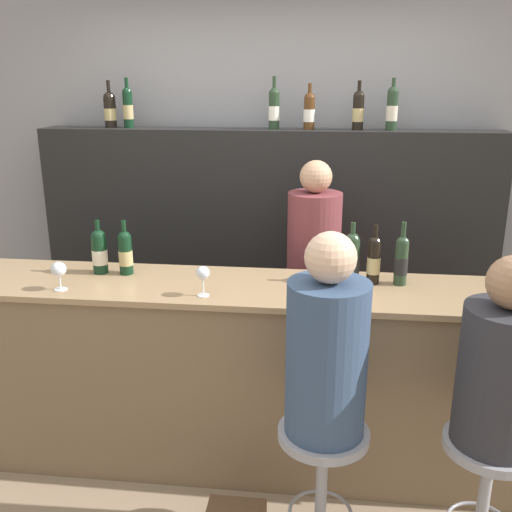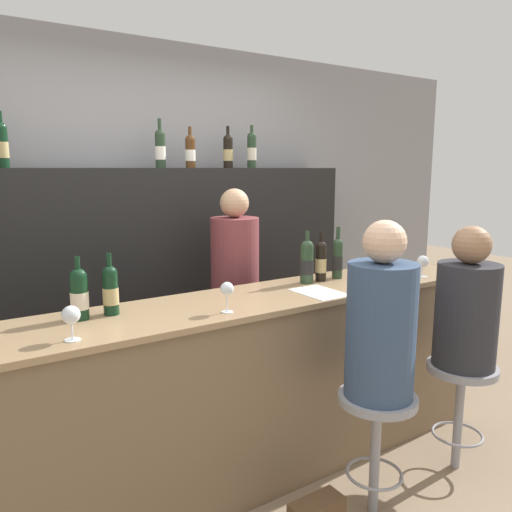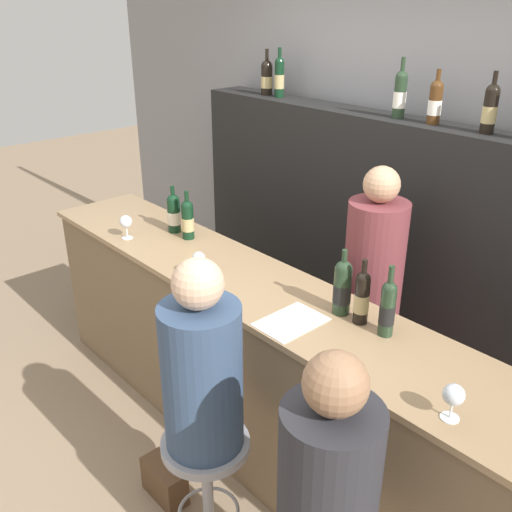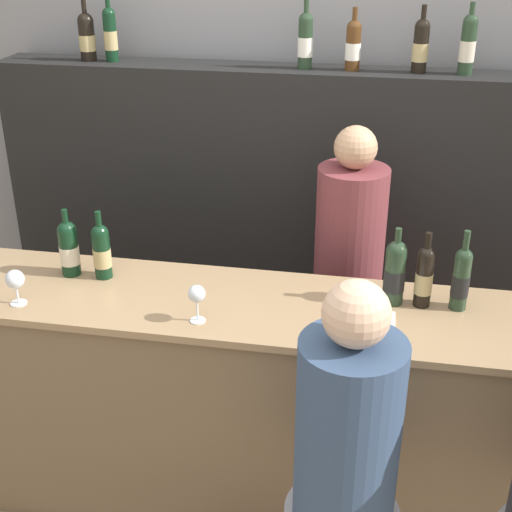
# 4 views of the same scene
# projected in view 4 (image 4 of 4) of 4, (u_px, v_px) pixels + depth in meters

# --- Properties ---
(wall_back) EXTENTS (6.40, 0.05, 2.60)m
(wall_back) POSITION_uv_depth(u_px,v_px,m) (301.00, 136.00, 3.81)
(wall_back) COLOR gray
(wall_back) RESTS_ON ground_plane
(bar_counter) EXTENTS (3.24, 0.57, 1.03)m
(bar_counter) POSITION_uv_depth(u_px,v_px,m) (255.00, 409.00, 2.98)
(bar_counter) COLOR brown
(bar_counter) RESTS_ON ground_plane
(back_bar_cabinet) EXTENTS (3.04, 0.28, 1.70)m
(back_bar_cabinet) POSITION_uv_depth(u_px,v_px,m) (293.00, 229.00, 3.81)
(back_bar_cabinet) COLOR black
(back_bar_cabinet) RESTS_ON ground_plane
(wine_bottle_counter_0) EXTENTS (0.08, 0.08, 0.29)m
(wine_bottle_counter_0) POSITION_uv_depth(u_px,v_px,m) (69.00, 248.00, 2.92)
(wine_bottle_counter_0) COLOR black
(wine_bottle_counter_0) RESTS_ON bar_counter
(wine_bottle_counter_1) EXTENTS (0.07, 0.07, 0.29)m
(wine_bottle_counter_1) POSITION_uv_depth(u_px,v_px,m) (102.00, 251.00, 2.90)
(wine_bottle_counter_1) COLOR black
(wine_bottle_counter_1) RESTS_ON bar_counter
(wine_bottle_counter_2) EXTENTS (0.08, 0.08, 0.31)m
(wine_bottle_counter_2) POSITION_uv_depth(u_px,v_px,m) (395.00, 272.00, 2.70)
(wine_bottle_counter_2) COLOR #233823
(wine_bottle_counter_2) RESTS_ON bar_counter
(wine_bottle_counter_3) EXTENTS (0.07, 0.07, 0.30)m
(wine_bottle_counter_3) POSITION_uv_depth(u_px,v_px,m) (424.00, 276.00, 2.69)
(wine_bottle_counter_3) COLOR black
(wine_bottle_counter_3) RESTS_ON bar_counter
(wine_bottle_counter_4) EXTENTS (0.07, 0.07, 0.32)m
(wine_bottle_counter_4) POSITION_uv_depth(u_px,v_px,m) (461.00, 278.00, 2.66)
(wine_bottle_counter_4) COLOR #233823
(wine_bottle_counter_4) RESTS_ON bar_counter
(wine_bottle_backbar_0) EXTENTS (0.08, 0.08, 0.31)m
(wine_bottle_backbar_0) POSITION_uv_depth(u_px,v_px,m) (87.00, 36.00, 3.55)
(wine_bottle_backbar_0) COLOR black
(wine_bottle_backbar_0) RESTS_ON back_bar_cabinet
(wine_bottle_backbar_1) EXTENTS (0.07, 0.07, 0.32)m
(wine_bottle_backbar_1) POSITION_uv_depth(u_px,v_px,m) (110.00, 34.00, 3.53)
(wine_bottle_backbar_1) COLOR black
(wine_bottle_backbar_1) RESTS_ON back_bar_cabinet
(wine_bottle_backbar_2) EXTENTS (0.07, 0.07, 0.33)m
(wine_bottle_backbar_2) POSITION_uv_depth(u_px,v_px,m) (305.00, 40.00, 3.37)
(wine_bottle_backbar_2) COLOR #233823
(wine_bottle_backbar_2) RESTS_ON back_bar_cabinet
(wine_bottle_backbar_3) EXTENTS (0.07, 0.07, 0.29)m
(wine_bottle_backbar_3) POSITION_uv_depth(u_px,v_px,m) (353.00, 45.00, 3.34)
(wine_bottle_backbar_3) COLOR #4C2D14
(wine_bottle_backbar_3) RESTS_ON back_bar_cabinet
(wine_bottle_backbar_4) EXTENTS (0.07, 0.07, 0.30)m
(wine_bottle_backbar_4) POSITION_uv_depth(u_px,v_px,m) (421.00, 45.00, 3.29)
(wine_bottle_backbar_4) COLOR black
(wine_bottle_backbar_4) RESTS_ON back_bar_cabinet
(wine_bottle_backbar_5) EXTENTS (0.07, 0.07, 0.32)m
(wine_bottle_backbar_5) POSITION_uv_depth(u_px,v_px,m) (468.00, 44.00, 3.25)
(wine_bottle_backbar_5) COLOR #233823
(wine_bottle_backbar_5) RESTS_ON back_bar_cabinet
(wine_glass_0) EXTENTS (0.07, 0.07, 0.14)m
(wine_glass_0) POSITION_uv_depth(u_px,v_px,m) (15.00, 280.00, 2.71)
(wine_glass_0) COLOR silver
(wine_glass_0) RESTS_ON bar_counter
(wine_glass_1) EXTENTS (0.07, 0.07, 0.15)m
(wine_glass_1) POSITION_uv_depth(u_px,v_px,m) (197.00, 295.00, 2.59)
(wine_glass_1) COLOR silver
(wine_glass_1) RESTS_ON bar_counter
(tasting_menu) EXTENTS (0.21, 0.30, 0.00)m
(tasting_menu) POSITION_uv_depth(u_px,v_px,m) (366.00, 330.00, 2.57)
(tasting_menu) COLOR white
(tasting_menu) RESTS_ON bar_counter
(guest_seated_left) EXTENTS (0.33, 0.33, 0.85)m
(guest_seated_left) POSITION_uv_depth(u_px,v_px,m) (349.00, 421.00, 2.18)
(guest_seated_left) COLOR #334766
(guest_seated_left) RESTS_ON bar_stool_left
(bartender) EXTENTS (0.32, 0.32, 1.57)m
(bartender) POSITION_uv_depth(u_px,v_px,m) (346.00, 301.00, 3.37)
(bartender) COLOR brown
(bartender) RESTS_ON ground_plane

